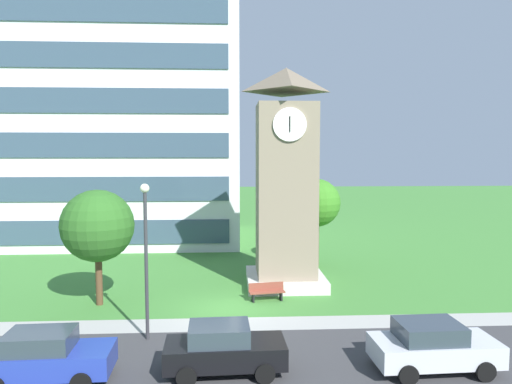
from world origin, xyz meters
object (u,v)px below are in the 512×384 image
(clock_tower, at_px, (286,189))
(tree_near_tower, at_px, (316,203))
(park_bench, at_px, (267,291))
(parked_car_black, at_px, (224,348))
(tree_streetside, at_px, (98,226))
(parked_car_silver, at_px, (433,346))
(street_lamp, at_px, (146,245))
(parked_car_blue, at_px, (45,356))

(clock_tower, relative_size, tree_near_tower, 2.10)
(park_bench, bearing_deg, parked_car_black, -104.85)
(park_bench, height_order, tree_streetside, tree_streetside)
(clock_tower, bearing_deg, parked_car_silver, -70.14)
(street_lamp, bearing_deg, tree_near_tower, 52.90)
(park_bench, bearing_deg, parked_car_blue, -134.30)
(clock_tower, xyz_separation_m, tree_streetside, (-9.53, -2.98, -1.55))
(park_bench, bearing_deg, clock_tower, 65.42)
(tree_streetside, xyz_separation_m, parked_car_blue, (0.43, -7.81, -3.05))
(street_lamp, bearing_deg, parked_car_silver, -17.42)
(street_lamp, height_order, parked_car_silver, street_lamp)
(tree_near_tower, distance_m, parked_car_silver, 15.46)
(parked_car_black, bearing_deg, street_lamp, 135.50)
(park_bench, relative_size, street_lamp, 0.30)
(tree_near_tower, xyz_separation_m, tree_streetside, (-12.07, -7.38, -0.23))
(tree_near_tower, relative_size, parked_car_blue, 1.36)
(tree_near_tower, distance_m, parked_car_blue, 19.41)
(park_bench, bearing_deg, street_lamp, -137.79)
(parked_car_blue, distance_m, parked_car_black, 5.79)
(clock_tower, distance_m, parked_car_silver, 12.22)
(street_lamp, relative_size, parked_car_blue, 1.48)
(street_lamp, bearing_deg, parked_car_black, -44.50)
(clock_tower, distance_m, tree_streetside, 10.10)
(clock_tower, relative_size, park_bench, 6.52)
(park_bench, bearing_deg, tree_near_tower, 62.03)
(tree_near_tower, bearing_deg, clock_tower, -120.01)
(tree_streetside, height_order, parked_car_silver, tree_streetside)
(parked_car_blue, bearing_deg, parked_car_black, 3.12)
(street_lamp, bearing_deg, park_bench, 42.21)
(park_bench, distance_m, parked_car_blue, 11.22)
(parked_car_blue, bearing_deg, parked_car_silver, 0.63)
(clock_tower, bearing_deg, park_bench, -114.58)
(park_bench, xyz_separation_m, parked_car_silver, (5.11, -7.88, 0.40))
(clock_tower, relative_size, parked_car_silver, 2.82)
(parked_car_blue, xyz_separation_m, parked_car_black, (5.79, 0.32, -0.00))
(parked_car_black, bearing_deg, parked_car_blue, -176.88)
(parked_car_blue, height_order, parked_car_silver, same)
(parked_car_black, bearing_deg, parked_car_silver, -1.39)
(clock_tower, xyz_separation_m, park_bench, (-1.27, -2.77, -5.00))
(clock_tower, height_order, tree_streetside, clock_tower)
(clock_tower, height_order, parked_car_black, clock_tower)
(tree_streetside, bearing_deg, parked_car_blue, -86.82)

